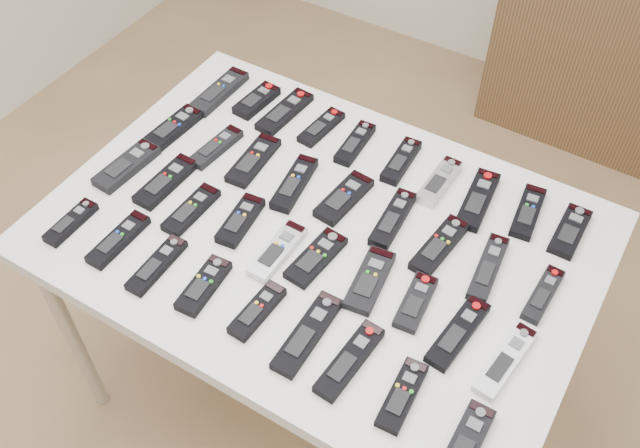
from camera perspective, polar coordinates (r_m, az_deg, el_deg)
The scene contains 40 objects.
ground at distance 2.23m, azimuth 1.40°, elevation -17.20°, with size 4.00×4.00×0.00m, color #896546.
table at distance 1.71m, azimuth 0.00°, elevation -1.72°, with size 1.25×0.88×0.78m.
remote_0 at distance 2.03m, azimuth -8.05°, elevation 10.45°, with size 0.06×0.20×0.02m, color black.
remote_1 at distance 1.99m, azimuth -5.09°, elevation 9.81°, with size 0.06×0.14×0.02m, color black.
remote_2 at distance 1.95m, azimuth -2.84°, elevation 8.96°, with size 0.06×0.19×0.02m, color black.
remote_3 at distance 1.90m, azimuth 0.10°, elevation 7.76°, with size 0.05×0.15×0.02m, color black.
remote_4 at distance 1.85m, azimuth 2.82°, elevation 6.47°, with size 0.05×0.16×0.02m, color black.
remote_5 at distance 1.81m, azimuth 6.50°, elevation 5.03°, with size 0.05×0.16×0.02m, color black.
remote_6 at distance 1.77m, azimuth 9.52°, elevation 3.36°, with size 0.05×0.17×0.02m, color #B7B7BC.
remote_7 at distance 1.75m, azimuth 12.52°, elevation 1.91°, with size 0.06×0.19×0.02m, color black.
remote_8 at distance 1.75m, azimuth 16.30°, elevation 0.92°, with size 0.05×0.17×0.02m, color black.
remote_9 at distance 1.74m, azimuth 19.37°, elevation -0.55°, with size 0.06×0.16×0.02m, color black.
remote_10 at distance 1.93m, azimuth -11.67°, elevation 7.52°, with size 0.06×0.18×0.02m, color black.
remote_11 at distance 1.86m, azimuth -8.30°, elevation 6.10°, with size 0.05×0.16×0.02m, color black.
remote_12 at distance 1.81m, azimuth -5.35°, elevation 5.11°, with size 0.06×0.18×0.02m, color black.
remote_13 at distance 1.75m, azimuth -2.06°, elevation 3.27°, with size 0.05×0.18×0.02m, color black.
remote_14 at distance 1.71m, azimuth 1.92°, elevation 2.11°, with size 0.06×0.17×0.02m, color black.
remote_15 at distance 1.68m, azimuth 5.84°, elevation 0.41°, with size 0.05×0.18×0.02m, color black.
remote_16 at distance 1.64m, azimuth 9.52°, elevation -1.73°, with size 0.05×0.18×0.02m, color black.
remote_17 at distance 1.62m, azimuth 13.30°, elevation -3.44°, with size 0.05×0.19×0.02m, color black.
remote_18 at distance 1.61m, azimuth 17.41°, elevation -5.40°, with size 0.04×0.16×0.02m, color black.
remote_19 at distance 1.85m, azimuth -15.22°, elevation 4.51°, with size 0.06×0.18×0.02m, color black.
remote_20 at distance 1.79m, azimuth -12.22°, elevation 3.35°, with size 0.06×0.18×0.02m, color black.
remote_21 at distance 1.72m, azimuth -10.26°, elevation 1.13°, with size 0.05×0.16×0.02m, color black.
remote_22 at distance 1.67m, azimuth -6.39°, elevation 0.29°, with size 0.05×0.15×0.02m, color black.
remote_23 at distance 1.61m, azimuth -3.43°, elevation -2.15°, with size 0.05×0.17×0.02m, color #B7B7BC.
remote_24 at distance 1.60m, azimuth -0.32°, elevation -2.70°, with size 0.06×0.17×0.02m, color black.
remote_25 at distance 1.56m, azimuth 4.00°, elevation -4.50°, with size 0.06×0.17×0.02m, color black.
remote_26 at distance 1.54m, azimuth 7.66°, elevation -6.21°, with size 0.05×0.15×0.02m, color black.
remote_27 at distance 1.51m, azimuth 10.97°, elevation -8.53°, with size 0.05×0.19×0.02m, color black.
remote_28 at distance 1.49m, azimuth 14.61°, elevation -10.53°, with size 0.05×0.19×0.02m, color silver.
remote_29 at distance 1.76m, azimuth -19.30°, elevation 0.13°, with size 0.04×0.14×0.02m, color black.
remote_30 at distance 1.69m, azimuth -15.82°, elevation -1.19°, with size 0.05×0.17×0.02m, color black.
remote_31 at distance 1.62m, azimuth -12.92°, elevation -3.21°, with size 0.04×0.17×0.02m, color black.
remote_32 at distance 1.57m, azimuth -9.29°, elevation -4.87°, with size 0.05×0.15×0.02m, color black.
remote_33 at distance 1.51m, azimuth -5.04°, elevation -6.92°, with size 0.05×0.15×0.02m, color black.
remote_34 at distance 1.48m, azimuth -1.01°, elevation -8.76°, with size 0.05×0.21×0.02m, color black.
remote_35 at distance 1.45m, azimuth 2.38°, elevation -10.83°, with size 0.05×0.19×0.02m, color black.
remote_36 at distance 1.42m, azimuth 6.59°, elevation -13.45°, with size 0.05×0.16×0.02m, color black.
remote_37 at distance 1.39m, azimuth 11.58°, elevation -16.84°, with size 0.05×0.17×0.02m, color black.
Camera 1 is at (0.42, -0.80, 2.04)m, focal length 40.00 mm.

